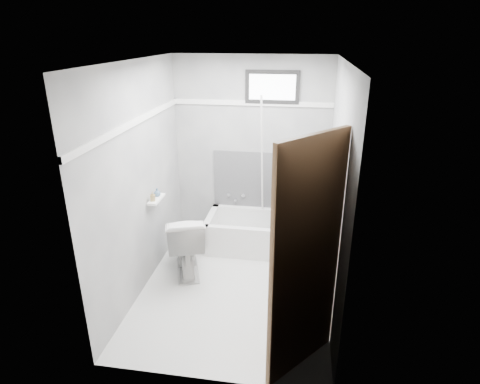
% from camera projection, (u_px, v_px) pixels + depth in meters
% --- Properties ---
extents(floor, '(2.60, 2.60, 0.00)m').
position_uv_depth(floor, '(235.00, 287.00, 4.46)').
color(floor, white).
rests_on(floor, ground).
extents(ceiling, '(2.60, 2.60, 0.00)m').
position_uv_depth(ceiling, '(234.00, 61.00, 3.57)').
color(ceiling, silver).
rests_on(ceiling, floor).
extents(wall_back, '(2.00, 0.02, 2.40)m').
position_uv_depth(wall_back, '(251.00, 151.00, 5.21)').
color(wall_back, slate).
rests_on(wall_back, floor).
extents(wall_front, '(2.00, 0.02, 2.40)m').
position_uv_depth(wall_front, '(204.00, 251.00, 2.83)').
color(wall_front, slate).
rests_on(wall_front, floor).
extents(wall_left, '(0.02, 2.60, 2.40)m').
position_uv_depth(wall_left, '(140.00, 181.00, 4.16)').
color(wall_left, slate).
rests_on(wall_left, floor).
extents(wall_right, '(0.02, 2.60, 2.40)m').
position_uv_depth(wall_right, '(336.00, 192.00, 3.87)').
color(wall_right, slate).
rests_on(wall_right, floor).
extents(bathtub, '(1.50, 0.70, 0.42)m').
position_uv_depth(bathtub, '(264.00, 233.00, 5.21)').
color(bathtub, white).
rests_on(bathtub, floor).
extents(office_chair, '(0.85, 0.85, 1.09)m').
position_uv_depth(office_chair, '(300.00, 202.00, 5.01)').
color(office_chair, slate).
rests_on(office_chair, bathtub).
extents(toilet, '(0.65, 0.86, 0.74)m').
position_uv_depth(toilet, '(186.00, 243.00, 4.63)').
color(toilet, silver).
rests_on(toilet, floor).
extents(door, '(0.78, 0.78, 2.00)m').
position_uv_depth(door, '(343.00, 286.00, 2.78)').
color(door, brown).
rests_on(door, floor).
extents(window, '(0.66, 0.04, 0.40)m').
position_uv_depth(window, '(272.00, 87.00, 4.86)').
color(window, black).
rests_on(window, wall_back).
extents(backerboard, '(1.50, 0.02, 0.78)m').
position_uv_depth(backerboard, '(270.00, 181.00, 5.31)').
color(backerboard, '#4C4C4F').
rests_on(backerboard, wall_back).
extents(trim_back, '(2.00, 0.02, 0.06)m').
position_uv_depth(trim_back, '(252.00, 103.00, 4.97)').
color(trim_back, white).
rests_on(trim_back, wall_back).
extents(trim_left, '(0.02, 2.60, 0.06)m').
position_uv_depth(trim_left, '(135.00, 122.00, 3.93)').
color(trim_left, white).
rests_on(trim_left, wall_left).
extents(pole, '(0.02, 0.53, 1.89)m').
position_uv_depth(pole, '(262.00, 168.00, 5.02)').
color(pole, silver).
rests_on(pole, bathtub).
extents(shelf, '(0.10, 0.32, 0.02)m').
position_uv_depth(shelf, '(157.00, 199.00, 4.48)').
color(shelf, white).
rests_on(shelf, wall_left).
extents(soap_bottle_a, '(0.06, 0.06, 0.11)m').
position_uv_depth(soap_bottle_a, '(153.00, 196.00, 4.39)').
color(soap_bottle_a, '#96804B').
rests_on(soap_bottle_a, shelf).
extents(soap_bottle_b, '(0.10, 0.10, 0.10)m').
position_uv_depth(soap_bottle_b, '(157.00, 192.00, 4.52)').
color(soap_bottle_b, '#466380').
rests_on(soap_bottle_b, shelf).
extents(faucet, '(0.26, 0.10, 0.16)m').
position_uv_depth(faucet, '(236.00, 197.00, 5.45)').
color(faucet, silver).
rests_on(faucet, wall_back).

